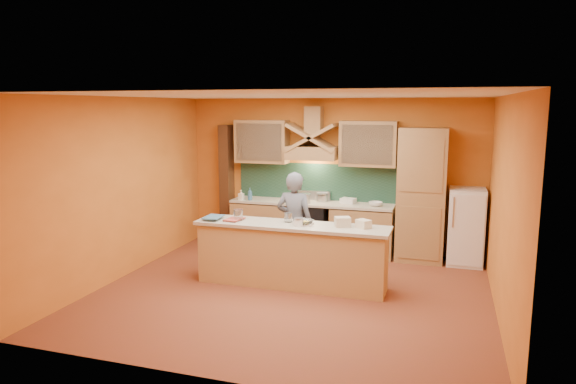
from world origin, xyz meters
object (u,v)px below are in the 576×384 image
(fridge, at_px, (466,227))
(stove, at_px, (311,227))
(kitchen_scale, at_px, (299,222))
(person, at_px, (295,223))
(mixing_bowl, at_px, (304,222))

(fridge, bearing_deg, stove, 180.00)
(fridge, height_order, kitchen_scale, fridge)
(stove, xyz_separation_m, kitchen_scale, (0.34, -1.98, 0.54))
(fridge, xyz_separation_m, person, (-2.62, -1.33, 0.17))
(fridge, bearing_deg, person, -153.08)
(person, relative_size, kitchen_scale, 14.03)
(fridge, distance_m, kitchen_scale, 3.10)
(person, bearing_deg, kitchen_scale, 115.43)
(fridge, relative_size, person, 0.79)
(person, relative_size, mixing_bowl, 6.04)
(stove, distance_m, fridge, 2.71)
(stove, height_order, mixing_bowl, mixing_bowl)
(stove, distance_m, person, 1.38)
(fridge, bearing_deg, mixing_bowl, -141.29)
(kitchen_scale, bearing_deg, person, 108.95)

